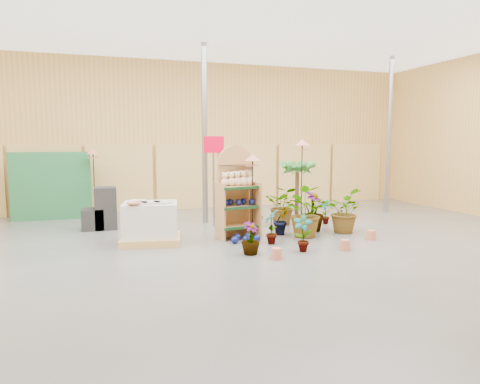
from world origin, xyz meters
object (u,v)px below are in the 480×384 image
object	(u,v)px
pallet_stack	(150,223)
bird_table_front	(253,160)
display_shelf	(236,196)
potted_plant_2	(303,212)

from	to	relation	value
pallet_stack	bird_table_front	distance (m)	2.49
display_shelf	pallet_stack	bearing A→B (deg)	169.86
display_shelf	potted_plant_2	size ratio (longest dim) A/B	1.84
display_shelf	bird_table_front	size ratio (longest dim) A/B	1.10
bird_table_front	pallet_stack	bearing A→B (deg)	174.54
pallet_stack	bird_table_front	bearing A→B (deg)	4.16
pallet_stack	potted_plant_2	size ratio (longest dim) A/B	1.22
pallet_stack	potted_plant_2	distance (m)	3.27
display_shelf	pallet_stack	xyz separation A→B (m)	(-1.84, 0.01, -0.49)
bird_table_front	potted_plant_2	distance (m)	1.59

